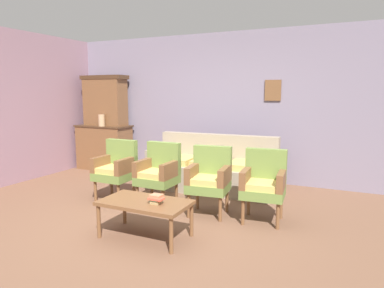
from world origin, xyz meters
TOP-DOWN VIEW (x-y plane):
  - ground_plane at (0.00, 0.00)m, footprint 7.68×7.68m
  - wall_back_with_decor at (0.00, 2.63)m, footprint 6.40×0.09m
  - side_cabinet at (-2.55, 2.25)m, footprint 1.16×0.55m
  - cabinet_upper_hutch at (-2.55, 2.33)m, footprint 0.99×0.38m
  - vase_on_cabinet at (-2.45, 2.07)m, footprint 0.13×0.13m
  - floral_couch at (0.12, 1.77)m, footprint 2.12×0.88m
  - armchair_row_middle at (-0.99, 0.62)m, footprint 0.52×0.49m
  - armchair_near_cabinet at (-0.27, 0.65)m, footprint 0.53×0.50m
  - armchair_by_doorway at (0.52, 0.63)m, footprint 0.57×0.55m
  - armchair_near_couch_end at (1.23, 0.69)m, footprint 0.56×0.54m
  - coffee_table at (0.16, -0.38)m, footprint 1.00×0.56m
  - book_stack_on_table at (0.32, -0.41)m, footprint 0.16×0.13m

SIDE VIEW (x-z plane):
  - ground_plane at x=0.00m, z-range 0.00..0.00m
  - floral_couch at x=0.12m, z-range -0.13..0.77m
  - coffee_table at x=0.16m, z-range 0.17..0.59m
  - side_cabinet at x=-2.55m, z-range 0.00..0.93m
  - book_stack_on_table at x=0.32m, z-range 0.42..0.52m
  - armchair_row_middle at x=-0.99m, z-range 0.05..0.95m
  - armchair_near_cabinet at x=-0.27m, z-range 0.05..0.95m
  - armchair_by_doorway at x=0.52m, z-range 0.05..0.95m
  - armchair_near_couch_end at x=1.23m, z-range 0.05..0.95m
  - vase_on_cabinet at x=-2.45m, z-range 0.93..1.17m
  - wall_back_with_decor at x=0.00m, z-range 0.00..2.70m
  - cabinet_upper_hutch at x=-2.55m, z-range 0.94..1.97m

